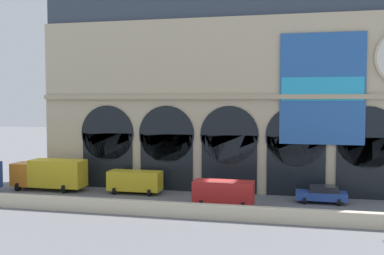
% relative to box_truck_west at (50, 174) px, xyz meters
% --- Properties ---
extents(ground_plane, '(200.00, 200.00, 0.00)m').
position_rel_box_truck_west_xyz_m(ground_plane, '(17.94, -2.31, -1.70)').
color(ground_plane, slate).
extents(quay_parapet_wall, '(90.00, 0.70, 1.12)m').
position_rel_box_truck_west_xyz_m(quay_parapet_wall, '(17.94, -7.27, -1.14)').
color(quay_parapet_wall, beige).
rests_on(quay_parapet_wall, ground).
extents(station_building, '(39.61, 6.20, 20.42)m').
position_rel_box_truck_west_xyz_m(station_building, '(17.99, 5.57, 8.29)').
color(station_building, '#BCAD8C').
rests_on(station_building, ground).
extents(box_truck_west, '(7.50, 2.91, 3.12)m').
position_rel_box_truck_west_xyz_m(box_truck_west, '(0.00, 0.00, 0.00)').
color(box_truck_west, orange).
rests_on(box_truck_west, ground).
extents(van_midwest, '(5.20, 2.48, 2.20)m').
position_rel_box_truck_west_xyz_m(van_midwest, '(8.98, 0.39, -0.45)').
color(van_midwest, gold).
rests_on(van_midwest, ground).
extents(van_center, '(5.20, 2.48, 2.20)m').
position_rel_box_truck_west_xyz_m(van_center, '(18.27, -3.01, -0.45)').
color(van_center, red).
rests_on(van_center, ground).
extents(car_mideast, '(4.40, 2.22, 1.55)m').
position_rel_box_truck_west_xyz_m(car_mideast, '(26.60, 0.20, -0.90)').
color(car_mideast, '#28479E').
rests_on(car_mideast, ground).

